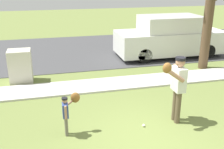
% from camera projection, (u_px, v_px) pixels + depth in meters
% --- Properties ---
extents(ground_plane, '(48.00, 48.00, 0.00)m').
position_uv_depth(ground_plane, '(111.00, 86.00, 9.46)').
color(ground_plane, olive).
extents(sidewalk_strip, '(36.00, 1.20, 0.06)m').
position_uv_depth(sidewalk_strip, '(110.00, 84.00, 9.55)').
color(sidewalk_strip, beige).
rests_on(sidewalk_strip, ground).
extents(road_surface, '(36.00, 6.80, 0.02)m').
position_uv_depth(road_surface, '(87.00, 50.00, 14.12)').
color(road_surface, '#424244').
rests_on(road_surface, ground).
extents(person_adult, '(0.70, 0.64, 1.74)m').
position_uv_depth(person_adult, '(177.00, 83.00, 6.78)').
color(person_adult, brown).
rests_on(person_adult, ground).
extents(person_child, '(0.44, 0.39, 1.02)m').
position_uv_depth(person_child, '(68.00, 109.00, 6.37)').
color(person_child, '#6B6656').
rests_on(person_child, ground).
extents(baseball, '(0.07, 0.07, 0.07)m').
position_uv_depth(baseball, '(144.00, 125.00, 6.87)').
color(baseball, white).
rests_on(baseball, ground).
extents(utility_cabinet, '(0.78, 0.67, 1.18)m').
position_uv_depth(utility_cabinet, '(20.00, 66.00, 9.63)').
color(utility_cabinet, beige).
rests_on(utility_cabinet, ground).
extents(street_tree_near, '(1.84, 1.88, 4.44)m').
position_uv_depth(street_tree_near, '(210.00, 10.00, 10.51)').
color(street_tree_near, brown).
rests_on(street_tree_near, ground).
extents(parked_van_white, '(5.00, 1.95, 1.88)m').
position_uv_depth(parked_van_white, '(170.00, 37.00, 12.78)').
color(parked_van_white, silver).
rests_on(parked_van_white, road_surface).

